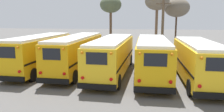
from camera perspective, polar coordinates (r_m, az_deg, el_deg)
name	(u,v)px	position (r m, az deg, el deg)	size (l,w,h in m)	color
ground_plane	(112,75)	(18.78, -0.06, -4.99)	(160.00, 160.00, 0.00)	#5B5956
school_bus_0	(40,52)	(20.99, -18.34, 1.01)	(2.77, 9.56, 3.24)	#EAAA0F
school_bus_1	(77,52)	(20.12, -9.18, 1.00)	(2.60, 10.67, 3.22)	#E5A00C
school_bus_2	(112,55)	(18.76, 0.09, 0.34)	(2.94, 10.95, 3.12)	yellow
school_bus_3	(152,57)	(17.97, 10.49, -0.16)	(2.59, 9.94, 3.18)	#EAAA0F
school_bus_4	(198,60)	(17.70, 21.53, -0.98)	(2.58, 9.47, 3.09)	yellow
utility_pole	(163,26)	(27.98, 13.08, 7.64)	(1.80, 0.33, 7.48)	brown
bare_tree_0	(111,5)	(37.00, -0.35, 13.09)	(3.57, 3.57, 8.36)	brown
bare_tree_1	(177,8)	(36.35, 16.59, 11.95)	(3.89, 3.89, 7.90)	#473323
bare_tree_2	(157,2)	(33.29, 11.72, 13.71)	(3.56, 3.56, 8.62)	brown
fence_line	(121,51)	(26.10, 2.44, 1.41)	(21.53, 0.06, 1.42)	#939399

